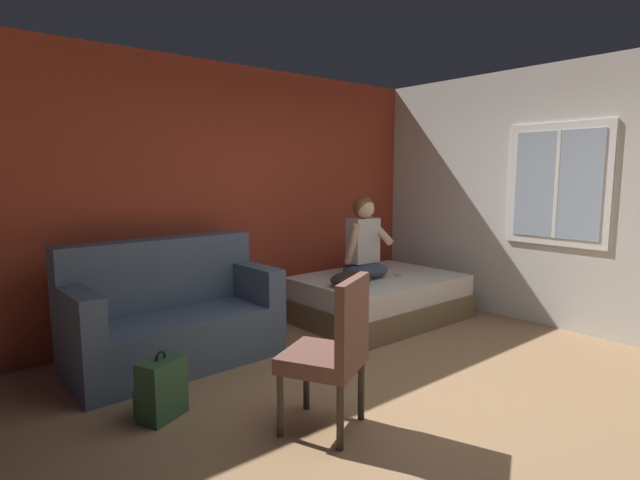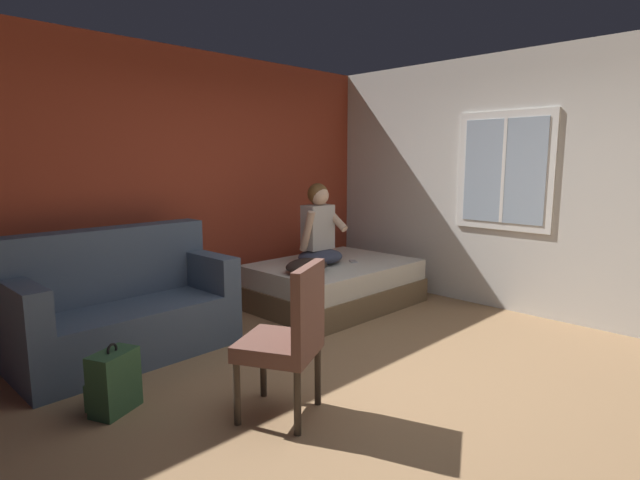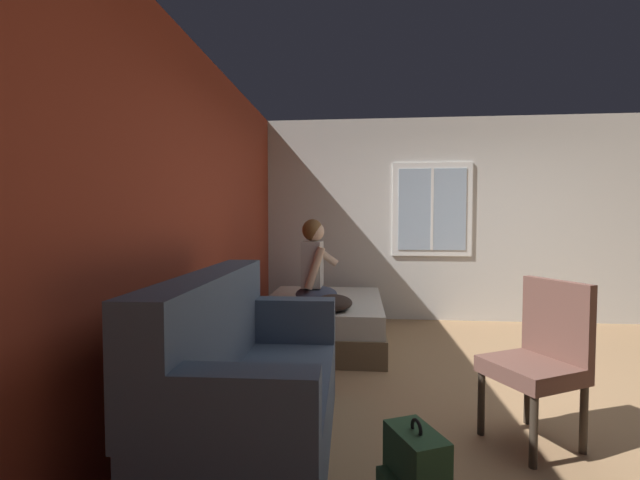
% 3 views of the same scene
% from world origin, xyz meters
% --- Properties ---
extents(ground_plane, '(40.00, 40.00, 0.00)m').
position_xyz_m(ground_plane, '(0.00, 0.00, 0.00)').
color(ground_plane, '#93704C').
extents(wall_back_accent, '(9.89, 0.16, 2.70)m').
position_xyz_m(wall_back_accent, '(0.00, 2.70, 1.35)').
color(wall_back_accent, '#993823').
rests_on(wall_back_accent, ground).
extents(wall_side_with_window, '(0.19, 6.63, 2.70)m').
position_xyz_m(wall_side_with_window, '(2.53, 0.01, 1.35)').
color(wall_side_with_window, silver).
rests_on(wall_side_with_window, ground).
extents(bed, '(1.75, 1.30, 0.48)m').
position_xyz_m(bed, '(1.27, 1.75, 0.24)').
color(bed, brown).
rests_on(bed, ground).
extents(couch, '(1.72, 0.86, 1.04)m').
position_xyz_m(couch, '(-1.00, 2.00, 0.39)').
color(couch, '#47566B').
rests_on(couch, ground).
extents(side_chair, '(0.62, 0.62, 0.98)m').
position_xyz_m(side_chair, '(-0.71, 0.26, 0.53)').
color(side_chair, '#382D23').
rests_on(side_chair, ground).
extents(person_seated, '(0.53, 0.46, 0.88)m').
position_xyz_m(person_seated, '(1.12, 1.83, 0.84)').
color(person_seated, '#383D51').
rests_on(person_seated, bed).
extents(backpack, '(0.35, 0.32, 0.46)m').
position_xyz_m(backpack, '(-1.47, 1.11, 0.19)').
color(backpack, '#2D5133').
rests_on(backpack, ground).
extents(throw_pillow, '(0.51, 0.40, 0.14)m').
position_xyz_m(throw_pillow, '(0.72, 1.60, 0.55)').
color(throw_pillow, '#2D231E').
rests_on(throw_pillow, bed).
extents(cell_phone, '(0.14, 0.16, 0.01)m').
position_xyz_m(cell_phone, '(1.46, 1.63, 0.48)').
color(cell_phone, '#B7B7BC').
rests_on(cell_phone, bed).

